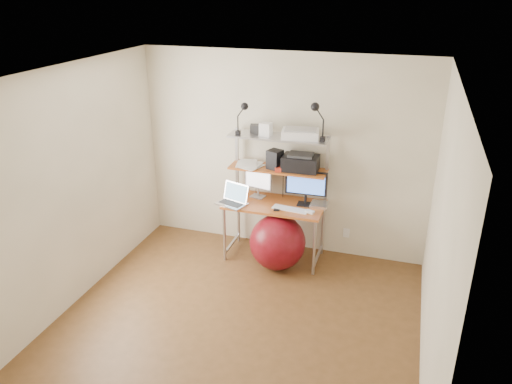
% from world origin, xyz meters
% --- Properties ---
extents(room, '(3.60, 3.60, 3.60)m').
position_xyz_m(room, '(0.00, 0.00, 1.25)').
color(room, brown).
rests_on(room, ground).
extents(computer_desk, '(1.20, 0.60, 1.57)m').
position_xyz_m(computer_desk, '(0.00, 1.50, 0.96)').
color(computer_desk, '#BD6A24').
rests_on(computer_desk, ground).
extents(desktop, '(1.20, 0.60, 0.00)m').
position_xyz_m(desktop, '(0.00, 1.44, 0.74)').
color(desktop, '#BD6A24').
rests_on(desktop, computer_desk).
extents(mid_shelf, '(1.18, 0.34, 0.00)m').
position_xyz_m(mid_shelf, '(0.00, 1.57, 1.15)').
color(mid_shelf, '#BD6A24').
rests_on(mid_shelf, computer_desk).
extents(top_shelf, '(1.18, 0.34, 0.00)m').
position_xyz_m(top_shelf, '(0.00, 1.57, 1.55)').
color(top_shelf, '#AFAFB4').
rests_on(top_shelf, computer_desk).
extents(floor, '(3.60, 3.60, 0.00)m').
position_xyz_m(floor, '(0.00, 0.00, 0.00)').
color(floor, brown).
rests_on(floor, ground).
extents(wall_outlet, '(0.08, 0.01, 0.12)m').
position_xyz_m(wall_outlet, '(0.85, 1.79, 0.30)').
color(wall_outlet, white).
rests_on(wall_outlet, room).
extents(monitor_silver, '(0.37, 0.16, 0.41)m').
position_xyz_m(monitor_silver, '(-0.25, 1.58, 0.96)').
color(monitor_silver, '#A5A5AA').
rests_on(monitor_silver, desktop).
extents(monitor_black, '(0.50, 0.15, 0.50)m').
position_xyz_m(monitor_black, '(0.36, 1.53, 0.99)').
color(monitor_black, black).
rests_on(monitor_black, desktop).
extents(laptop, '(0.42, 0.38, 0.31)m').
position_xyz_m(laptop, '(-0.47, 1.30, 0.79)').
color(laptop, silver).
rests_on(laptop, desktop).
extents(keyboard, '(0.44, 0.17, 0.01)m').
position_xyz_m(keyboard, '(0.22, 1.33, 0.75)').
color(keyboard, white).
rests_on(keyboard, desktop).
extents(mouse, '(0.11, 0.09, 0.03)m').
position_xyz_m(mouse, '(0.46, 1.31, 0.75)').
color(mouse, white).
rests_on(mouse, desktop).
extents(mac_mini, '(0.21, 0.21, 0.04)m').
position_xyz_m(mac_mini, '(0.53, 1.53, 0.76)').
color(mac_mini, silver).
rests_on(mac_mini, desktop).
extents(phone, '(0.09, 0.14, 0.01)m').
position_xyz_m(phone, '(0.07, 1.29, 0.75)').
color(phone, black).
rests_on(phone, desktop).
extents(printer, '(0.44, 0.30, 0.20)m').
position_xyz_m(printer, '(0.27, 1.59, 1.25)').
color(printer, black).
rests_on(printer, mid_shelf).
extents(nas_cube, '(0.20, 0.20, 0.23)m').
position_xyz_m(nas_cube, '(-0.03, 1.55, 1.27)').
color(nas_cube, black).
rests_on(nas_cube, mid_shelf).
extents(red_box, '(0.21, 0.17, 0.05)m').
position_xyz_m(red_box, '(0.07, 1.50, 1.18)').
color(red_box, red).
rests_on(red_box, mid_shelf).
extents(scanner, '(0.46, 0.34, 0.11)m').
position_xyz_m(scanner, '(0.26, 1.58, 1.60)').
color(scanner, white).
rests_on(scanner, top_shelf).
extents(box_white, '(0.14, 0.12, 0.15)m').
position_xyz_m(box_white, '(-0.15, 1.54, 1.63)').
color(box_white, white).
rests_on(box_white, top_shelf).
extents(box_grey, '(0.12, 0.12, 0.10)m').
position_xyz_m(box_grey, '(-0.31, 1.62, 1.60)').
color(box_grey, '#303032').
rests_on(box_grey, top_shelf).
extents(clip_lamp_left, '(0.16, 0.09, 0.39)m').
position_xyz_m(clip_lamp_left, '(-0.40, 1.47, 1.84)').
color(clip_lamp_left, black).
rests_on(clip_lamp_left, top_shelf).
extents(clip_lamp_right, '(0.18, 0.10, 0.44)m').
position_xyz_m(clip_lamp_right, '(0.45, 1.51, 1.87)').
color(clip_lamp_right, black).
rests_on(clip_lamp_right, top_shelf).
extents(exercise_ball, '(0.68, 0.68, 0.68)m').
position_xyz_m(exercise_ball, '(0.10, 1.22, 0.34)').
color(exercise_ball, maroon).
rests_on(exercise_ball, floor).
extents(paper_stack, '(0.39, 0.41, 0.02)m').
position_xyz_m(paper_stack, '(-0.37, 1.57, 1.16)').
color(paper_stack, white).
rests_on(paper_stack, mid_shelf).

